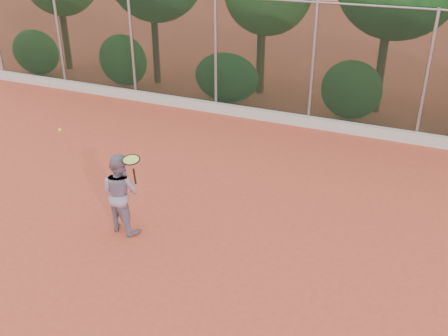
% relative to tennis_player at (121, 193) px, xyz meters
% --- Properties ---
extents(ground, '(80.00, 80.00, 0.00)m').
position_rel_tennis_player_xyz_m(ground, '(1.71, -0.08, -0.79)').
color(ground, '#BE462C').
rests_on(ground, ground).
extents(concrete_curb, '(24.00, 0.20, 0.30)m').
position_rel_tennis_player_xyz_m(concrete_curb, '(1.71, 6.74, -0.64)').
color(concrete_curb, '#BCB6AE').
rests_on(concrete_curb, ground).
extents(tennis_player, '(0.85, 0.71, 1.58)m').
position_rel_tennis_player_xyz_m(tennis_player, '(0.00, 0.00, 0.00)').
color(tennis_player, gray).
rests_on(tennis_player, ground).
extents(chainlink_fence, '(24.09, 0.09, 3.50)m').
position_rel_tennis_player_xyz_m(chainlink_fence, '(1.71, 6.92, 1.07)').
color(chainlink_fence, black).
rests_on(chainlink_fence, ground).
extents(tennis_racket, '(0.41, 0.41, 0.56)m').
position_rel_tennis_player_xyz_m(tennis_racket, '(0.45, -0.20, 0.83)').
color(tennis_racket, black).
rests_on(tennis_racket, ground).
extents(tennis_ball_in_flight, '(0.06, 0.06, 0.06)m').
position_rel_tennis_player_xyz_m(tennis_ball_in_flight, '(-1.13, -0.13, 1.13)').
color(tennis_ball_in_flight, '#D1DF32').
rests_on(tennis_ball_in_flight, ground).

